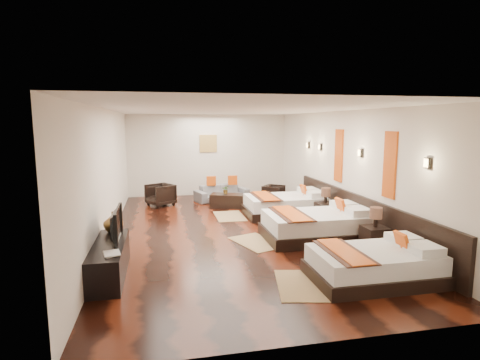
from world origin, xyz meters
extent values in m
cube|color=black|center=(0.00, 0.00, 0.00)|extent=(5.50, 9.50, 0.01)
cube|color=white|center=(0.00, 0.00, 2.80)|extent=(5.50, 9.50, 0.01)
cube|color=silver|center=(0.00, 4.75, 1.40)|extent=(5.50, 0.01, 2.80)
cube|color=silver|center=(-2.75, 0.00, 1.40)|extent=(0.01, 9.50, 2.80)
cube|color=silver|center=(2.75, 0.00, 1.40)|extent=(0.01, 9.50, 2.80)
cube|color=black|center=(2.71, -0.80, 0.45)|extent=(0.08, 6.60, 0.90)
cube|color=black|center=(1.67, -3.24, 0.11)|extent=(2.01, 1.25, 0.21)
cube|color=white|center=(1.67, -3.24, 0.35)|extent=(1.92, 1.15, 0.29)
cube|color=#D8500F|center=(2.15, -3.24, 0.61)|extent=(0.15, 0.31, 0.31)
cube|color=#38190F|center=(1.14, -3.24, 0.51)|extent=(0.53, 1.27, 0.02)
cube|color=#D8500F|center=(1.14, -3.24, 0.52)|extent=(0.36, 1.27, 0.02)
cube|color=black|center=(1.67, -0.94, 0.12)|extent=(2.30, 1.42, 0.24)
cube|color=white|center=(1.67, -0.94, 0.40)|extent=(2.19, 1.31, 0.33)
cube|color=#D8500F|center=(2.22, -0.94, 0.70)|extent=(0.17, 0.35, 0.35)
cube|color=#38190F|center=(1.07, -0.94, 0.58)|extent=(0.60, 1.44, 0.02)
cube|color=#D8500F|center=(1.07, -0.94, 0.60)|extent=(0.42, 1.44, 0.02)
cube|color=black|center=(1.67, 1.22, 0.11)|extent=(2.19, 1.36, 0.23)
cube|color=white|center=(1.67, 1.22, 0.39)|extent=(2.09, 1.25, 0.31)
cube|color=#D8500F|center=(2.19, 1.22, 0.67)|extent=(0.16, 0.33, 0.34)
cube|color=#38190F|center=(1.10, 1.22, 0.55)|extent=(0.57, 1.38, 0.02)
cube|color=#D8500F|center=(1.10, 1.22, 0.57)|extent=(0.40, 1.38, 0.02)
cube|color=black|center=(2.44, -1.97, 0.25)|extent=(0.45, 0.45, 0.50)
cylinder|color=black|center=(2.44, -1.97, 0.60)|extent=(0.08, 0.08, 0.20)
cylinder|color=#3F2619|center=(2.44, -1.97, 0.78)|extent=(0.24, 0.24, 0.22)
cube|color=black|center=(2.44, 0.36, 0.25)|extent=(0.44, 0.44, 0.49)
cylinder|color=black|center=(2.44, 0.36, 0.59)|extent=(0.08, 0.08, 0.20)
cylinder|color=#3F2619|center=(2.44, 0.36, 0.77)|extent=(0.24, 0.24, 0.22)
cube|color=#9C7C4F|center=(0.47, -3.20, 0.01)|extent=(0.98, 1.33, 0.01)
cube|color=#9C7C4F|center=(0.31, -0.96, 0.01)|extent=(1.11, 1.38, 0.01)
cube|color=#9C7C4F|center=(0.15, 1.42, 0.01)|extent=(0.75, 1.20, 0.01)
cube|color=black|center=(-2.50, -2.21, 0.28)|extent=(0.50, 1.80, 0.55)
imported|color=black|center=(-2.45, -2.07, 0.83)|extent=(0.13, 0.97, 0.56)
imported|color=black|center=(-2.50, -2.78, 0.56)|extent=(0.29, 0.35, 0.03)
imported|color=brown|center=(-2.50, -1.48, 0.73)|extent=(0.43, 0.43, 0.37)
imported|color=slate|center=(0.30, 3.61, 0.25)|extent=(1.86, 1.18, 0.51)
imported|color=black|center=(-1.67, 3.20, 0.33)|extent=(0.99, 0.99, 0.67)
imported|color=black|center=(1.87, 3.00, 0.28)|extent=(0.84, 0.84, 0.55)
cube|color=black|center=(0.30, 2.56, 0.20)|extent=(1.11, 0.82, 0.40)
imported|color=#20571D|center=(0.26, 2.62, 0.53)|extent=(0.27, 0.25, 0.25)
cube|color=#D86014|center=(2.73, -1.90, 1.70)|extent=(0.04, 0.40, 1.30)
cube|color=#D86014|center=(2.73, 0.30, 1.70)|extent=(0.04, 0.40, 1.30)
cube|color=black|center=(2.71, -3.00, 1.85)|extent=(0.06, 0.12, 0.18)
cube|color=#FFD18C|center=(2.68, -3.00, 1.85)|extent=(0.02, 0.10, 0.14)
cube|color=black|center=(2.71, -0.80, 1.85)|extent=(0.06, 0.12, 0.18)
cube|color=#FFD18C|center=(2.68, -0.80, 1.85)|extent=(0.02, 0.10, 0.14)
cube|color=black|center=(2.71, 1.40, 1.85)|extent=(0.06, 0.12, 0.18)
cube|color=#FFD18C|center=(2.68, 1.40, 1.85)|extent=(0.02, 0.10, 0.14)
cube|color=black|center=(2.71, 2.30, 1.85)|extent=(0.06, 0.12, 0.18)
cube|color=#FFD18C|center=(2.68, 2.30, 1.85)|extent=(0.02, 0.10, 0.14)
cube|color=#AD873F|center=(0.00, 4.73, 1.80)|extent=(0.60, 0.04, 0.60)
camera|label=1|loc=(-1.62, -8.58, 2.51)|focal=28.79mm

